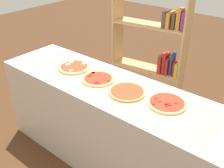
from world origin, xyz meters
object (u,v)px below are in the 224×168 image
object	(u,v)px
pizza_plain_2	(127,92)
pizza_pepperoni_3	(167,103)
pizza_pepperoni_1	(98,79)
bookshelf	(157,56)
pizza_mozzarella_0	(74,67)

from	to	relation	value
pizza_plain_2	pizza_pepperoni_3	world-z (taller)	pizza_pepperoni_3
pizza_pepperoni_1	bookshelf	xyz separation A→B (m)	(-0.02, 1.06, -0.15)
pizza_mozzarella_0	pizza_pepperoni_1	world-z (taller)	pizza_mozzarella_0
pizza_mozzarella_0	pizza_plain_2	size ratio (longest dim) A/B	1.01
pizza_plain_2	pizza_pepperoni_3	bearing A→B (deg)	10.35
pizza_pepperoni_1	pizza_mozzarella_0	bearing A→B (deg)	175.39
pizza_pepperoni_3	bookshelf	xyz separation A→B (m)	(-0.69, 1.02, -0.15)
pizza_mozzarella_0	pizza_pepperoni_3	world-z (taller)	pizza_mozzarella_0
pizza_mozzarella_0	pizza_pepperoni_3	xyz separation A→B (m)	(1.00, 0.02, -0.00)
pizza_mozzarella_0	bookshelf	distance (m)	1.10
pizza_mozzarella_0	pizza_pepperoni_1	distance (m)	0.34
pizza_mozzarella_0	pizza_plain_2	xyz separation A→B (m)	(0.67, -0.05, -0.00)
pizza_plain_2	bookshelf	distance (m)	1.15
pizza_pepperoni_3	bookshelf	size ratio (longest dim) A/B	0.18
pizza_mozzarella_0	bookshelf	world-z (taller)	bookshelf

